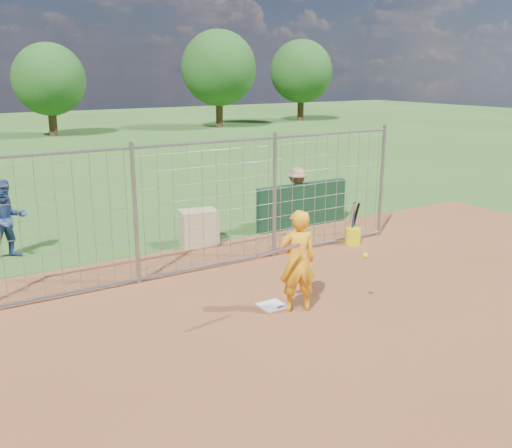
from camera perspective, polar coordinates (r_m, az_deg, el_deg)
ground at (r=9.75m, az=1.00°, el=-7.83°), size 100.00×100.00×0.00m
infield_dirt at (r=7.68m, az=13.71°, el=-15.00°), size 18.00×18.00×0.00m
home_plate at (r=9.60m, az=1.66°, el=-8.16°), size 0.43×0.43×0.02m
dugout_wall at (r=14.26m, az=4.62°, el=1.88°), size 2.60×0.20×1.10m
batter at (r=9.17m, az=4.18°, el=-3.73°), size 0.71×0.57×1.69m
bystander_a at (r=12.80m, az=-23.61°, el=0.41°), size 0.91×0.77×1.67m
bystander_c at (r=14.22m, az=4.07°, el=2.68°), size 1.06×0.73×1.50m
equipment_bin at (r=12.82m, az=-5.74°, el=-0.36°), size 0.89×0.70×0.80m
equipment_in_play at (r=8.69m, az=4.52°, el=-2.80°), size 2.00×0.39×0.36m
bucket_with_bats at (r=13.00m, az=9.69°, el=-0.99°), size 0.34×0.36×0.98m
backstop_fence at (r=11.01m, az=-4.64°, el=1.71°), size 9.08×0.08×2.60m
tree_line at (r=36.55m, az=-19.91°, el=14.10°), size 44.66×6.72×6.48m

